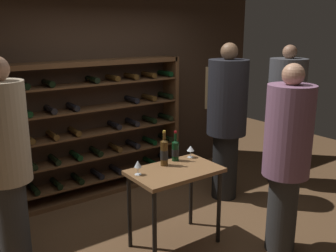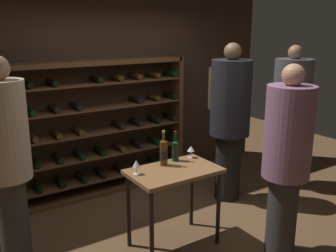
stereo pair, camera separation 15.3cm
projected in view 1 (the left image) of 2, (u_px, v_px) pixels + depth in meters
ground_plane at (184, 235)px, 4.18m from camera, size 9.57×9.57×0.00m
back_wall at (106, 86)px, 5.22m from camera, size 5.24×0.10×2.90m
wine_rack at (95, 130)px, 5.03m from camera, size 2.55×0.32×1.83m
tasting_table at (175, 180)px, 3.84m from camera, size 0.91×0.57×0.84m
person_guest_khaki at (6, 155)px, 3.44m from camera, size 0.44×0.44×2.00m
person_bystander_red_print at (287, 152)px, 3.67m from camera, size 0.45×0.45×1.91m
person_guest_blue_shirt at (227, 115)px, 4.88m from camera, size 0.51×0.51×2.05m
person_host_in_suit at (285, 109)px, 5.35m from camera, size 0.52×0.52×2.01m
wine_bottle_green_slim at (164, 152)px, 3.89m from camera, size 0.08×0.08×0.37m
wine_bottle_red_label at (175, 150)px, 4.03m from camera, size 0.08×0.08×0.33m
wine_glass_stemmed_center at (191, 149)px, 4.14m from camera, size 0.08×0.08×0.13m
wine_glass_stemmed_right at (138, 165)px, 3.64m from camera, size 0.07×0.07×0.14m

